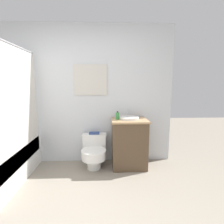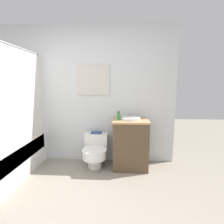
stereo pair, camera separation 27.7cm
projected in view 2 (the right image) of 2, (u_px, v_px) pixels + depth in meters
The scene contains 7 objects.
wall_back at pixel (79, 95), 3.24m from camera, with size 3.55×0.07×2.50m.
shower_area at pixel (9, 157), 2.74m from camera, with size 0.61×1.39×1.98m.
toilet at pixel (95, 151), 3.08m from camera, with size 0.43×0.54×0.57m.
vanity at pixel (130, 144), 3.03m from camera, with size 0.62×0.49×0.85m.
sink at pixel (131, 118), 2.98m from camera, with size 0.33×0.37×0.13m.
soap_bottle at pixel (119, 116), 2.99m from camera, with size 0.06×0.06×0.14m.
book_on_tank at pixel (96, 133), 3.18m from camera, with size 0.18×0.13×0.02m.
Camera 2 is at (0.82, -1.35, 1.45)m, focal length 28.00 mm.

